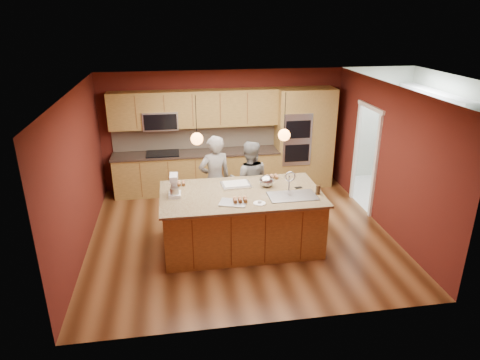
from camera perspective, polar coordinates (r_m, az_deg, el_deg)
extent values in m
plane|color=#442410|center=(8.11, 0.04, -7.14)|extent=(5.50, 5.50, 0.00)
plane|color=silver|center=(7.20, 0.05, 12.02)|extent=(5.50, 5.50, 0.00)
plane|color=#501913|center=(9.92, -2.26, 6.72)|extent=(5.50, 0.00, 5.50)
plane|color=#501913|center=(5.31, 4.36, -7.22)|extent=(5.50, 0.00, 5.50)
plane|color=#501913|center=(7.64, -20.77, 0.65)|extent=(0.00, 5.00, 5.00)
plane|color=#501913|center=(8.41, 18.90, 2.77)|extent=(0.00, 5.00, 5.00)
cube|color=olive|center=(9.85, -5.72, 1.03)|extent=(3.70, 0.60, 0.90)
cube|color=black|center=(9.69, -5.82, 3.58)|extent=(3.74, 0.64, 0.04)
cube|color=#C6B296|center=(9.88, -6.00, 5.79)|extent=(3.70, 0.03, 0.56)
cube|color=olive|center=(9.56, -6.10, 9.44)|extent=(3.70, 0.36, 0.80)
cube|color=black|center=(9.66, -10.27, 3.48)|extent=(0.72, 0.52, 0.03)
cube|color=#B5B7BE|center=(9.58, -10.56, 7.87)|extent=(0.76, 0.40, 0.40)
cube|color=olive|center=(10.00, 7.16, 5.50)|extent=(0.80, 0.60, 2.30)
cube|color=#B5B7BE|center=(9.71, 7.65, 5.29)|extent=(0.66, 0.04, 1.20)
cube|color=olive|center=(10.19, 10.69, 5.61)|extent=(0.50, 0.60, 2.30)
plane|color=silver|center=(10.27, 19.47, -1.98)|extent=(2.60, 2.60, 0.00)
plane|color=beige|center=(10.31, 24.84, 5.29)|extent=(0.00, 2.70, 2.70)
cube|color=white|center=(10.06, 24.41, 8.55)|extent=(0.35, 2.40, 0.75)
cylinder|color=black|center=(6.80, -5.88, 8.31)|extent=(0.01, 0.01, 0.70)
sphere|color=#FF923D|center=(6.89, -5.77, 5.48)|extent=(0.20, 0.20, 0.20)
cylinder|color=black|center=(7.02, 6.02, 8.74)|extent=(0.01, 0.01, 0.70)
sphere|color=#FF923D|center=(7.11, 5.91, 5.99)|extent=(0.20, 0.20, 0.20)
cube|color=olive|center=(7.52, 0.15, -5.39)|extent=(2.65, 1.44, 0.97)
cube|color=tan|center=(7.30, 0.15, -1.86)|extent=(2.75, 1.54, 0.04)
cube|color=#B5B7BE|center=(7.25, 6.98, -2.73)|extent=(0.80, 0.46, 0.18)
imported|color=black|center=(8.24, -3.37, 0.05)|extent=(0.72, 0.57, 1.75)
imported|color=slate|center=(8.35, 1.23, -0.13)|extent=(0.87, 0.73, 1.61)
cube|color=silver|center=(7.24, -8.69, -1.93)|extent=(0.21, 0.27, 0.06)
cube|color=silver|center=(7.28, -8.78, -0.44)|extent=(0.10, 0.08, 0.26)
cube|color=silver|center=(7.14, -8.83, 0.33)|extent=(0.14, 0.26, 0.10)
cylinder|color=#B7B9BE|center=(7.17, -8.72, -1.54)|extent=(0.15, 0.15, 0.14)
cube|color=white|center=(7.58, -0.56, -0.66)|extent=(0.54, 0.41, 0.03)
cube|color=silver|center=(7.58, -0.56, -0.52)|extent=(0.46, 0.34, 0.02)
cube|color=#B5B7BE|center=(6.90, -0.92, -3.05)|extent=(0.51, 0.43, 0.02)
ellipsoid|color=#B7B9BE|center=(7.53, 3.57, -0.14)|extent=(0.26, 0.26, 0.22)
cylinder|color=white|center=(6.90, 2.61, -3.11)|extent=(0.20, 0.20, 0.01)
cylinder|color=#342311|center=(7.34, 10.35, -1.28)|extent=(0.08, 0.08, 0.16)
cube|color=black|center=(7.56, 7.80, -1.00)|extent=(0.14, 0.09, 0.01)
cube|color=silver|center=(10.08, 23.76, -0.35)|extent=(0.59, 0.60, 0.89)
cube|color=silver|center=(10.62, 21.58, 1.72)|extent=(0.86, 0.87, 1.11)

